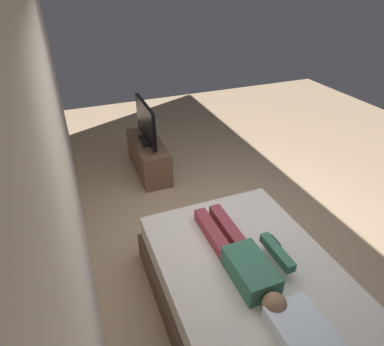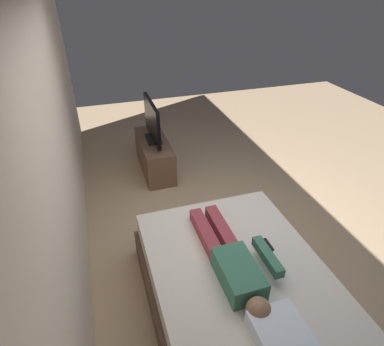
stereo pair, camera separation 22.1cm
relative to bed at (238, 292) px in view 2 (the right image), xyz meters
name	(u,v)px [view 2 (the right image)]	position (x,y,z in m)	size (l,w,h in m)	color
ground_plane	(232,245)	(0.77, -0.30, -0.26)	(10.00, 10.00, 0.00)	tan
back_wall	(56,136)	(1.17, 1.28, 1.14)	(6.40, 0.10, 2.80)	beige
bed	(238,292)	(0.00, 0.00, 0.00)	(1.98, 1.48, 0.54)	brown
pillow	(285,341)	(-0.67, 0.00, 0.34)	(0.48, 0.34, 0.12)	white
person	(233,262)	(0.03, 0.06, 0.36)	(1.26, 0.46, 0.18)	#387056
remote	(268,245)	(0.18, -0.35, 0.29)	(0.15, 0.04, 0.02)	black
tv_stand	(155,155)	(2.63, 0.18, -0.01)	(1.10, 0.40, 0.50)	brown
tv	(152,122)	(2.63, 0.18, 0.52)	(0.88, 0.20, 0.59)	black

